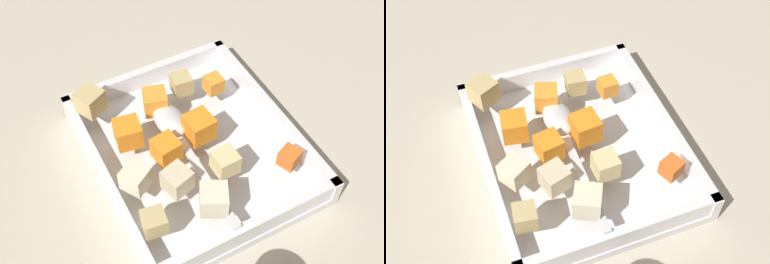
% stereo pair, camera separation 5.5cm
% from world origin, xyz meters
% --- Properties ---
extents(ground_plane, '(4.00, 4.00, 0.00)m').
position_xyz_m(ground_plane, '(0.00, 0.00, 0.00)').
color(ground_plane, '#BCB29E').
extents(baking_dish, '(0.30, 0.26, 0.04)m').
position_xyz_m(baking_dish, '(-0.00, 0.01, 0.01)').
color(baking_dish, silver).
rests_on(baking_dish, ground_plane).
extents(carrot_chunk_corner_se, '(0.03, 0.03, 0.02)m').
position_xyz_m(carrot_chunk_corner_se, '(0.09, 0.10, 0.06)').
color(carrot_chunk_corner_se, orange).
rests_on(carrot_chunk_corner_se, baking_dish).
extents(carrot_chunk_mid_right, '(0.04, 0.04, 0.03)m').
position_xyz_m(carrot_chunk_mid_right, '(-0.07, -0.01, 0.06)').
color(carrot_chunk_mid_right, orange).
rests_on(carrot_chunk_mid_right, baking_dish).
extents(carrot_chunk_corner_ne, '(0.03, 0.03, 0.03)m').
position_xyz_m(carrot_chunk_corner_ne, '(0.01, -0.03, 0.06)').
color(carrot_chunk_corner_ne, orange).
rests_on(carrot_chunk_corner_ne, baking_dish).
extents(carrot_chunk_back_center, '(0.04, 0.04, 0.03)m').
position_xyz_m(carrot_chunk_back_center, '(-0.03, -0.07, 0.06)').
color(carrot_chunk_back_center, orange).
rests_on(carrot_chunk_back_center, baking_dish).
extents(carrot_chunk_corner_nw, '(0.02, 0.02, 0.02)m').
position_xyz_m(carrot_chunk_corner_nw, '(-0.06, 0.08, 0.06)').
color(carrot_chunk_corner_nw, orange).
rests_on(carrot_chunk_corner_nw, baking_dish).
extents(carrot_chunk_near_right, '(0.04, 0.04, 0.03)m').
position_xyz_m(carrot_chunk_near_right, '(-0.00, 0.02, 0.06)').
color(carrot_chunk_near_right, orange).
rests_on(carrot_chunk_near_right, baking_dish).
extents(potato_chunk_front_center, '(0.04, 0.04, 0.03)m').
position_xyz_m(potato_chunk_front_center, '(0.03, -0.09, 0.06)').
color(potato_chunk_front_center, beige).
rests_on(potato_chunk_front_center, baking_dish).
extents(potato_chunk_under_handle, '(0.04, 0.04, 0.03)m').
position_xyz_m(potato_chunk_under_handle, '(0.06, -0.04, 0.06)').
color(potato_chunk_under_handle, beige).
rests_on(potato_chunk_under_handle, baking_dish).
extents(potato_chunk_far_left, '(0.03, 0.03, 0.03)m').
position_xyz_m(potato_chunk_far_left, '(0.10, -0.09, 0.06)').
color(potato_chunk_far_left, tan).
rests_on(potato_chunk_far_left, baking_dish).
extents(potato_chunk_rim_edge, '(0.04, 0.04, 0.03)m').
position_xyz_m(potato_chunk_rim_edge, '(-0.11, -0.09, 0.06)').
color(potato_chunk_rim_edge, tan).
rests_on(potato_chunk_rim_edge, baking_dish).
extents(potato_chunk_mid_left, '(0.04, 0.04, 0.03)m').
position_xyz_m(potato_chunk_mid_left, '(0.10, -0.02, 0.06)').
color(potato_chunk_mid_left, beige).
rests_on(potato_chunk_mid_left, baking_dish).
extents(potato_chunk_corner_sw, '(0.03, 0.03, 0.03)m').
position_xyz_m(potato_chunk_corner_sw, '(0.06, 0.02, 0.06)').
color(potato_chunk_corner_sw, '#E0CC89').
rests_on(potato_chunk_corner_sw, baking_dish).
extents(potato_chunk_far_right, '(0.03, 0.03, 0.03)m').
position_xyz_m(potato_chunk_far_right, '(-0.08, 0.04, 0.06)').
color(potato_chunk_far_right, tan).
rests_on(potato_chunk_far_right, baking_dish).
extents(serving_spoon, '(0.21, 0.04, 0.02)m').
position_xyz_m(serving_spoon, '(-0.02, -0.01, 0.05)').
color(serving_spoon, silver).
rests_on(serving_spoon, baking_dish).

